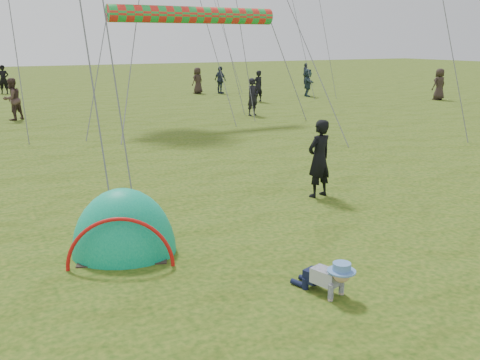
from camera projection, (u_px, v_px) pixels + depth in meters
name	position (u px, v px, depth m)	size (l,w,h in m)	color
ground	(372.00, 278.00, 7.62)	(140.00, 140.00, 0.00)	#183C0C
crawling_toddler	(329.00, 276.00, 7.07)	(0.47, 0.68, 0.52)	black
popup_tent	(125.00, 253.00, 8.53)	(1.64, 1.35, 2.12)	#008C67
standing_adult	(319.00, 159.00, 11.39)	(0.61, 0.40, 1.68)	black
crowd_person_0	(4.00, 79.00, 33.55)	(0.65, 0.43, 1.79)	black
crowd_person_6	(253.00, 97.00, 23.81)	(0.61, 0.40, 1.66)	black
crowd_person_7	(12.00, 99.00, 22.43)	(0.85, 0.67, 1.76)	#46312F
crowd_person_8	(305.00, 74.00, 40.89)	(0.93, 0.39, 1.58)	#2D3444
crowd_person_10	(198.00, 81.00, 33.64)	(0.79, 0.52, 1.63)	#2D211D
crowd_person_11	(308.00, 83.00, 31.93)	(1.52, 0.48, 1.63)	#273B45
crowd_person_12	(258.00, 86.00, 29.12)	(0.62, 0.40, 1.69)	black
crowd_person_14	(220.00, 80.00, 33.55)	(0.99, 0.41, 1.70)	#293242
crowd_person_16	(439.00, 84.00, 30.07)	(0.86, 0.56, 1.75)	#2C221D
rainbow_tube_kite	(194.00, 15.00, 20.78)	(0.64, 0.64, 6.80)	red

